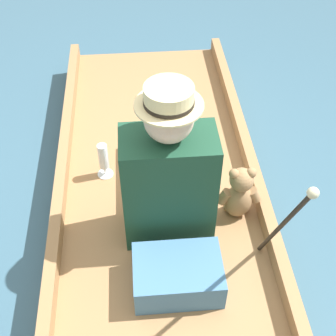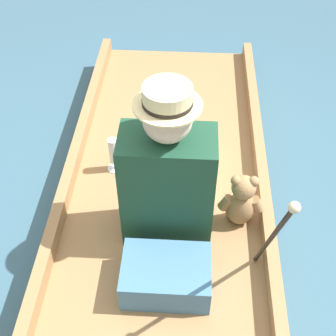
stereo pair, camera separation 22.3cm
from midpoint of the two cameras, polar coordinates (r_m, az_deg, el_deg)
ground_plane at (r=2.73m, az=-3.22°, el=-6.95°), size 16.00×16.00×0.00m
punt_boat at (r=2.67m, az=-3.29°, el=-5.85°), size 1.17×3.28×0.25m
seat_cushion at (r=2.25m, az=-1.73°, el=-13.09°), size 0.42×0.29×0.17m
seated_person at (r=2.33m, az=-2.84°, el=-0.87°), size 0.45×0.81×0.91m
teddy_bear at (r=2.47m, az=6.15°, el=-3.26°), size 0.24×0.14×0.35m
wine_glass at (r=2.73m, az=-10.21°, el=1.07°), size 0.09×0.09×0.23m
walking_cane at (r=1.97m, az=11.08°, el=-6.53°), size 0.04×0.37×0.83m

